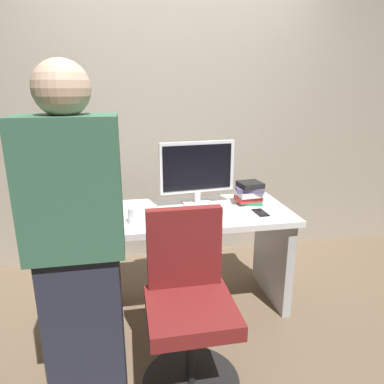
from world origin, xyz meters
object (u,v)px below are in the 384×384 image
object	(u,v)px
desk	(191,241)
office_chair	(189,310)
book_stack	(249,193)
cell_phone	(260,213)
cup_by_monitor	(113,200)
keyboard	(180,214)
monitor	(197,170)
cup_near_keyboard	(134,215)
person_at_desk	(78,254)
mouse	(220,209)

from	to	relation	value
desk	office_chair	xyz separation A→B (m)	(-0.14, -0.68, -0.07)
book_stack	cell_phone	xyz separation A→B (m)	(0.01, -0.21, -0.08)
office_chair	cup_by_monitor	bearing A→B (deg)	113.67
desk	keyboard	world-z (taller)	keyboard
office_chair	cell_phone	bearing A→B (deg)	43.04
monitor	cell_phone	world-z (taller)	monitor
desk	cup_near_keyboard	xyz separation A→B (m)	(-0.39, -0.15, 0.28)
desk	cell_phone	size ratio (longest dim) A/B	9.44
office_chair	keyboard	distance (m)	0.69
cup_near_keyboard	desk	bearing A→B (deg)	21.14
person_at_desk	cup_by_monitor	distance (m)	0.99
desk	mouse	world-z (taller)	mouse
cup_by_monitor	book_stack	world-z (taller)	book_stack
desk	person_at_desk	distance (m)	1.07
person_at_desk	keyboard	size ratio (longest dim) A/B	3.81
office_chair	cup_by_monitor	world-z (taller)	office_chair
office_chair	mouse	xyz separation A→B (m)	(0.33, 0.64, 0.31)
mouse	cup_by_monitor	xyz separation A→B (m)	(-0.72, 0.25, 0.03)
cup_by_monitor	book_stack	xyz separation A→B (m)	(0.97, -0.12, 0.03)
keyboard	mouse	distance (m)	0.28
person_at_desk	monitor	distance (m)	1.16
office_chair	person_at_desk	size ratio (longest dim) A/B	0.57
cup_by_monitor	monitor	bearing A→B (deg)	-6.67
person_at_desk	keyboard	xyz separation A→B (m)	(0.56, 0.71, -0.11)
cup_near_keyboard	cup_by_monitor	bearing A→B (deg)	111.53
desk	keyboard	size ratio (longest dim) A/B	3.16
keyboard	cell_phone	world-z (taller)	keyboard
monitor	mouse	xyz separation A→B (m)	(0.12, -0.18, -0.24)
desk	book_stack	world-z (taller)	book_stack
cup_near_keyboard	book_stack	xyz separation A→B (m)	(0.83, 0.23, 0.03)
cell_phone	book_stack	bearing A→B (deg)	88.77
office_chair	cell_phone	xyz separation A→B (m)	(0.59, 0.55, 0.30)
keyboard	cell_phone	xyz separation A→B (m)	(0.53, -0.06, -0.01)
keyboard	office_chair	bearing A→B (deg)	-96.26
office_chair	monitor	world-z (taller)	monitor
desk	monitor	world-z (taller)	monitor
monitor	cup_by_monitor	size ratio (longest dim) A/B	5.69
keyboard	cell_phone	size ratio (longest dim) A/B	2.99
mouse	cell_phone	bearing A→B (deg)	-17.89
office_chair	keyboard	size ratio (longest dim) A/B	2.19
person_at_desk	monitor	size ratio (longest dim) A/B	3.03
monitor	book_stack	size ratio (longest dim) A/B	2.51
cup_near_keyboard	mouse	bearing A→B (deg)	9.93
monitor	office_chair	bearing A→B (deg)	-104.52
office_chair	keyboard	world-z (taller)	office_chair
person_at_desk	book_stack	bearing A→B (deg)	38.24
desk	monitor	size ratio (longest dim) A/B	2.52
desk	person_at_desk	size ratio (longest dim) A/B	0.83
person_at_desk	keyboard	bearing A→B (deg)	51.80
cup_by_monitor	person_at_desk	bearing A→B (deg)	-96.85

